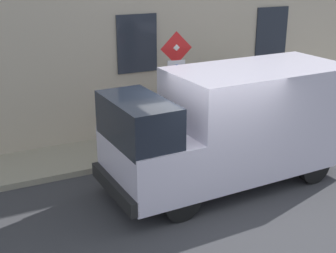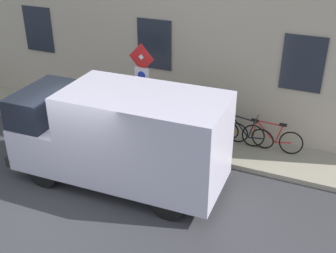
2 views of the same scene
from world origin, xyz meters
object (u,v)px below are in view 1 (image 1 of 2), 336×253
(sign_post_stacked, at_px, (176,75))
(bicycle_orange, at_px, (221,113))
(bicycle_red, at_px, (265,106))
(pedestrian, at_px, (231,99))
(bicycle_black, at_px, (243,109))
(bicycle_blue, at_px, (198,117))
(delivery_van, at_px, (233,124))

(sign_post_stacked, xyz_separation_m, bicycle_orange, (0.99, -1.97, -1.52))
(bicycle_red, xyz_separation_m, pedestrian, (-0.51, 1.56, 0.56))
(bicycle_black, xyz_separation_m, bicycle_orange, (-0.00, 0.76, 0.00))
(bicycle_blue, bearing_deg, bicycle_orange, -172.32)
(delivery_van, distance_m, pedestrian, 2.85)
(delivery_van, bearing_deg, sign_post_stacked, -80.33)
(sign_post_stacked, relative_size, pedestrian, 1.63)
(bicycle_black, distance_m, bicycle_blue, 1.52)
(sign_post_stacked, height_order, bicycle_orange, sign_post_stacked)
(bicycle_black, bearing_deg, bicycle_red, -171.69)
(sign_post_stacked, height_order, delivery_van, sign_post_stacked)
(sign_post_stacked, height_order, bicycle_red, sign_post_stacked)
(sign_post_stacked, xyz_separation_m, pedestrian, (0.47, -1.93, -0.96))
(sign_post_stacked, bearing_deg, bicycle_blue, -50.64)
(bicycle_orange, height_order, pedestrian, pedestrian)
(delivery_van, xyz_separation_m, bicycle_blue, (2.89, -0.81, -0.82))
(bicycle_red, bearing_deg, pedestrian, 17.44)
(delivery_van, bearing_deg, bicycle_black, -130.88)
(delivery_van, height_order, bicycle_red, delivery_van)
(bicycle_orange, bearing_deg, pedestrian, 87.63)
(sign_post_stacked, xyz_separation_m, bicycle_black, (0.99, -2.73, -1.52))
(bicycle_black, distance_m, bicycle_orange, 0.76)
(sign_post_stacked, bearing_deg, pedestrian, -76.25)
(bicycle_red, relative_size, bicycle_black, 1.00)
(bicycle_orange, xyz_separation_m, bicycle_blue, (0.00, 0.76, 0.00))
(bicycle_red, bearing_deg, delivery_van, 42.27)
(bicycle_orange, bearing_deg, bicycle_black, -178.79)
(bicycle_red, height_order, bicycle_blue, same)
(bicycle_blue, bearing_deg, pedestrian, 152.61)
(bicycle_red, xyz_separation_m, bicycle_black, (0.00, 0.76, 0.00))
(bicycle_black, bearing_deg, sign_post_stacked, 28.29)
(bicycle_black, bearing_deg, bicycle_orange, 8.46)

